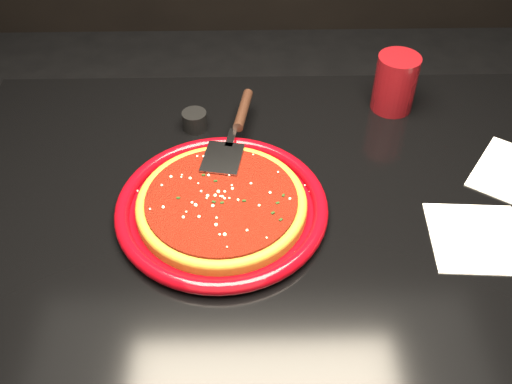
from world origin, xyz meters
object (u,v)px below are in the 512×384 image
pizza_server (235,131)px  cup (395,83)px  table (270,317)px  ramekin (195,121)px  plate (222,207)px

pizza_server → cup: size_ratio=2.41×
table → ramekin: bearing=125.7°
plate → pizza_server: 0.18m
plate → cup: size_ratio=3.04×
table → pizza_server: (-0.07, 0.14, 0.42)m
cup → ramekin: (-0.41, -0.06, -0.04)m
table → pizza_server: pizza_server is taller
plate → pizza_server: bearing=82.8°
pizza_server → cup: bearing=32.1°
plate → ramekin: size_ratio=7.39×
pizza_server → ramekin: pizza_server is taller
table → ramekin: (-0.15, 0.21, 0.39)m
plate → ramekin: 0.25m
ramekin → table: bearing=-54.3°
table → cup: 0.58m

